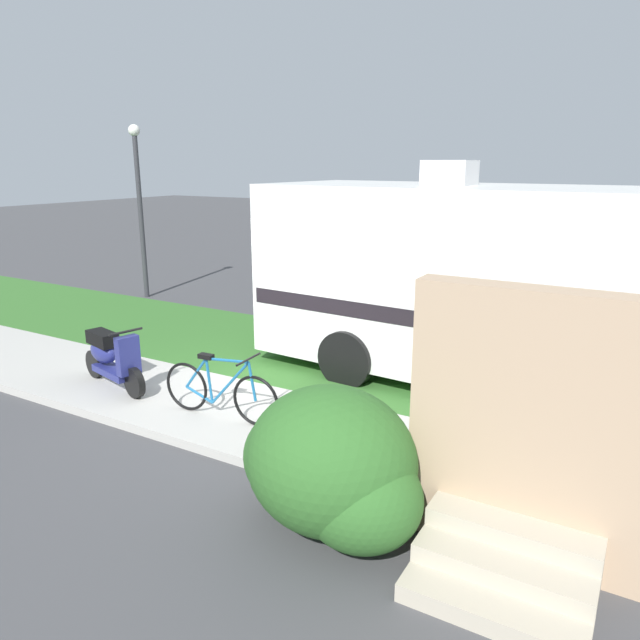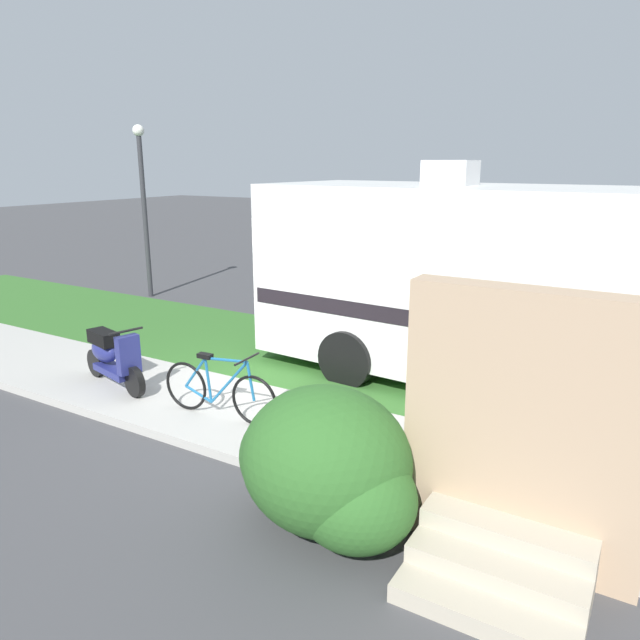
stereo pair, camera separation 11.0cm
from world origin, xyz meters
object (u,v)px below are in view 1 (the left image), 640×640
(bicycle, at_px, (220,390))
(motorhome_rv, at_px, (530,283))
(street_lamp_post, at_px, (139,195))
(bottle_green, at_px, (550,486))
(scooter, at_px, (110,357))

(bicycle, bearing_deg, motorhome_rv, 45.28)
(street_lamp_post, bearing_deg, bicycle, -37.50)
(street_lamp_post, bearing_deg, motorhome_rv, -10.90)
(bicycle, distance_m, street_lamp_post, 8.56)
(bottle_green, height_order, street_lamp_post, street_lamp_post)
(motorhome_rv, relative_size, street_lamp_post, 1.91)
(motorhome_rv, relative_size, bottle_green, 27.78)
(scooter, bearing_deg, street_lamp_post, 131.85)
(bicycle, bearing_deg, street_lamp_post, 142.50)
(motorhome_rv, height_order, bicycle, motorhome_rv)
(motorhome_rv, xyz_separation_m, bottle_green, (0.90, -3.03, -1.43))
(motorhome_rv, height_order, scooter, motorhome_rv)
(motorhome_rv, distance_m, bottle_green, 3.47)
(bicycle, bearing_deg, bottle_green, 2.07)
(bicycle, relative_size, bottle_green, 6.03)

